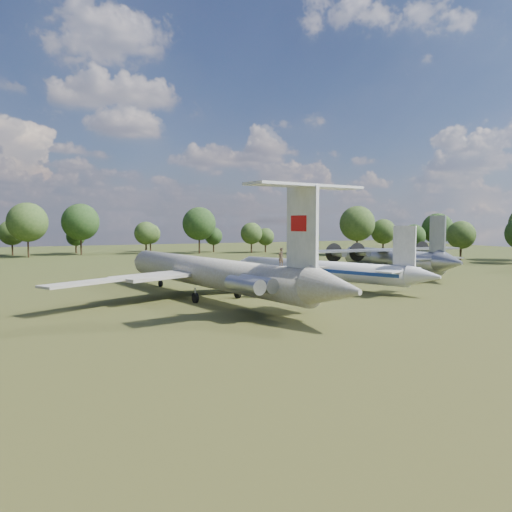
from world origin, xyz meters
name	(u,v)px	position (x,y,z in m)	size (l,w,h in m)	color
ground	(178,298)	(0.00, 0.00, 0.00)	(300.00, 300.00, 0.00)	#223E14
il62_airliner	(209,278)	(3.35, -2.29, 2.62)	(41.07, 53.39, 5.24)	silver
tu104_jet	(319,273)	(22.44, 2.13, 1.96)	(29.40, 39.20, 3.92)	silver
an12_transport	(390,262)	(43.56, 11.52, 2.34)	(31.89, 35.64, 4.69)	#A6A8AE
person_on_il62	(281,257)	(6.37, -16.64, 6.18)	(0.69, 0.45, 1.88)	#8E6A48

